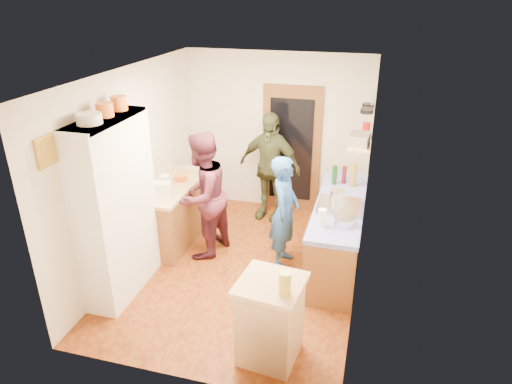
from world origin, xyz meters
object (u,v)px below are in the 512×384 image
at_px(hutch_body, 117,209).
at_px(right_counter_base, 338,234).
at_px(island_base, 270,322).
at_px(person_left, 206,195).
at_px(person_back, 270,167).
at_px(person_hob, 286,213).

relative_size(hutch_body, right_counter_base, 1.00).
relative_size(right_counter_base, island_base, 2.56).
xyz_separation_m(person_left, person_back, (0.59, 1.29, -0.01)).
bearing_deg(island_base, person_hob, 96.60).
height_order(hutch_body, person_hob, hutch_body).
distance_m(island_base, person_hob, 1.77).
height_order(right_counter_base, person_left, person_left).
distance_m(person_hob, person_back, 1.42).
distance_m(hutch_body, right_counter_base, 2.90).
bearing_deg(person_hob, island_base, -173.94).
height_order(right_counter_base, person_hob, person_hob).
distance_m(right_counter_base, person_left, 1.87).
distance_m(hutch_body, person_hob, 2.13).
bearing_deg(hutch_body, island_base, -18.61).
relative_size(hutch_body, person_hob, 1.42).
bearing_deg(person_left, hutch_body, -19.67).
relative_size(right_counter_base, person_left, 1.23).
xyz_separation_m(island_base, person_hob, (-0.20, 1.72, 0.35)).
distance_m(right_counter_base, island_base, 2.04).
height_order(hutch_body, person_left, hutch_body).
bearing_deg(right_counter_base, person_back, 138.97).
distance_m(hutch_body, person_left, 1.29).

